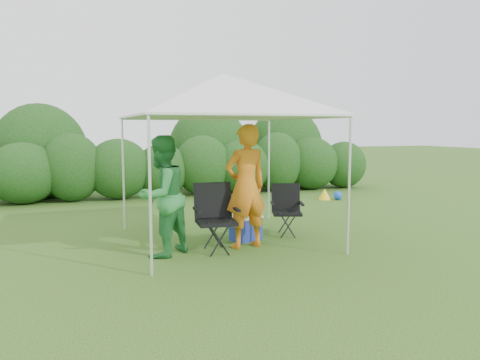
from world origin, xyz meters
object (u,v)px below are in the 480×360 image
object	(u,v)px
chair_right	(286,206)
cooler	(246,228)
man	(246,186)
canopy	(223,96)
chair_left	(215,213)
woman	(162,196)

from	to	relation	value
chair_right	cooler	distance (m)	0.92
chair_right	man	distance (m)	1.29
canopy	chair_left	xyz separation A→B (m)	(-0.34, -0.56, -1.86)
chair_left	man	xyz separation A→B (m)	(0.53, 0.01, 0.39)
canopy	man	bearing A→B (deg)	-71.24
chair_left	woman	bearing A→B (deg)	-173.48
woman	chair_left	bearing A→B (deg)	144.58
canopy	cooler	xyz separation A→B (m)	(0.36, -0.10, -2.25)
woman	chair_right	bearing A→B (deg)	158.60
canopy	chair_right	size ratio (longest dim) A/B	3.38
woman	cooler	size ratio (longest dim) A/B	3.06
cooler	canopy	bearing A→B (deg)	144.46
chair_right	woman	size ratio (longest dim) A/B	0.50
canopy	woman	world-z (taller)	canopy
chair_left	man	world-z (taller)	man
canopy	chair_right	bearing A→B (deg)	2.96
canopy	chair_left	world-z (taller)	canopy
chair_left	man	size ratio (longest dim) A/B	0.53
chair_right	chair_left	size ratio (longest dim) A/B	0.86
chair_left	woman	xyz separation A→B (m)	(-0.84, -0.01, 0.31)
canopy	woman	bearing A→B (deg)	-153.73
canopy	cooler	distance (m)	2.28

